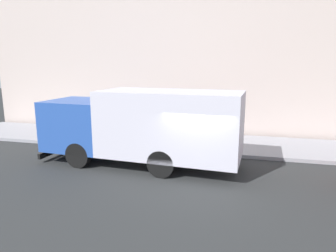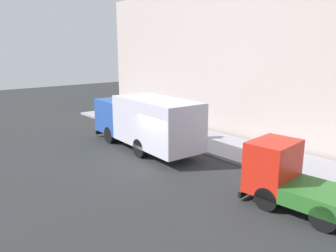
% 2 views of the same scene
% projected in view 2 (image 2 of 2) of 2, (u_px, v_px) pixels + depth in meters
% --- Properties ---
extents(ground, '(80.00, 80.00, 0.00)m').
position_uv_depth(ground, '(157.00, 163.00, 17.17)').
color(ground, '#292B2C').
extents(sidewalk, '(3.98, 30.00, 0.17)m').
position_uv_depth(sidewalk, '(219.00, 144.00, 20.31)').
color(sidewalk, '#94949B').
rests_on(sidewalk, ground).
extents(building_facade, '(0.50, 30.00, 10.18)m').
position_uv_depth(building_facade, '(248.00, 61.00, 20.76)').
color(building_facade, beige).
rests_on(building_facade, ground).
extents(large_utility_truck, '(3.11, 8.54, 3.15)m').
position_uv_depth(large_utility_truck, '(145.00, 120.00, 19.31)').
color(large_utility_truck, '#264EA5').
rests_on(large_utility_truck, ground).
extents(small_flatbed_truck, '(2.45, 4.93, 2.42)m').
position_uv_depth(small_flatbed_truck, '(295.00, 180.00, 12.10)').
color(small_flatbed_truck, red).
rests_on(small_flatbed_truck, ground).
extents(pedestrian_walking, '(0.42, 0.42, 1.62)m').
position_uv_depth(pedestrian_walking, '(196.00, 126.00, 21.05)').
color(pedestrian_walking, black).
rests_on(pedestrian_walking, sidewalk).
extents(pedestrian_standing, '(0.38, 0.38, 1.65)m').
position_uv_depth(pedestrian_standing, '(166.00, 122.00, 22.19)').
color(pedestrian_standing, black).
rests_on(pedestrian_standing, sidewalk).
extents(pedestrian_third, '(0.46, 0.46, 1.76)m').
position_uv_depth(pedestrian_third, '(195.00, 124.00, 21.29)').
color(pedestrian_third, '#434153').
rests_on(pedestrian_third, sidewalk).
extents(traffic_cone_orange, '(0.42, 0.42, 0.60)m').
position_uv_depth(traffic_cone_orange, '(146.00, 126.00, 23.46)').
color(traffic_cone_orange, orange).
rests_on(traffic_cone_orange, sidewalk).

